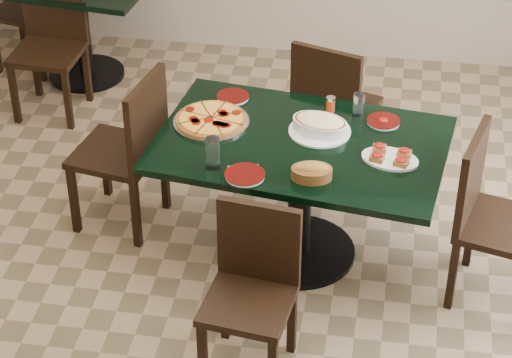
% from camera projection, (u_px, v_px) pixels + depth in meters
% --- Properties ---
extents(floor, '(5.50, 5.50, 0.00)m').
position_uv_depth(floor, '(256.00, 287.00, 5.40)').
color(floor, '#917353').
rests_on(floor, ground).
extents(main_table, '(1.62, 1.15, 0.75)m').
position_uv_depth(main_table, '(300.00, 170.00, 5.32)').
color(main_table, black).
rests_on(main_table, floor).
extents(back_table, '(1.09, 0.85, 0.75)m').
position_uv_depth(back_table, '(80.00, 10.00, 7.02)').
color(back_table, black).
rests_on(back_table, floor).
extents(chair_far, '(0.55, 0.55, 0.93)m').
position_uv_depth(chair_far, '(332.00, 103.00, 5.98)').
color(chair_far, black).
rests_on(chair_far, floor).
extents(chair_near, '(0.45, 0.45, 0.87)m').
position_uv_depth(chair_near, '(253.00, 282.00, 4.70)').
color(chair_near, black).
rests_on(chair_near, floor).
extents(chair_right, '(0.55, 0.55, 0.96)m').
position_uv_depth(chair_right, '(489.00, 210.00, 5.08)').
color(chair_right, black).
rests_on(chair_right, floor).
extents(chair_left, '(0.53, 0.53, 0.97)m').
position_uv_depth(chair_left, '(130.00, 144.00, 5.57)').
color(chair_left, black).
rests_on(chair_left, floor).
extents(back_chair_near, '(0.46, 0.46, 0.94)m').
position_uv_depth(back_chair_near, '(51.00, 37.00, 6.68)').
color(back_chair_near, black).
rests_on(back_chair_near, floor).
extents(back_chair_left, '(0.51, 0.51, 0.93)m').
position_uv_depth(back_chair_left, '(36.00, 3.00, 7.14)').
color(back_chair_left, black).
rests_on(back_chair_left, floor).
extents(pepperoni_pizza, '(0.41, 0.41, 0.04)m').
position_uv_depth(pepperoni_pizza, '(211.00, 120.00, 5.36)').
color(pepperoni_pizza, silver).
rests_on(pepperoni_pizza, main_table).
extents(lasagna_casserole, '(0.34, 0.33, 0.09)m').
position_uv_depth(lasagna_casserole, '(320.00, 125.00, 5.26)').
color(lasagna_casserole, silver).
rests_on(lasagna_casserole, main_table).
extents(bread_basket, '(0.22, 0.16, 0.09)m').
position_uv_depth(bread_basket, '(312.00, 172.00, 4.92)').
color(bread_basket, brown).
rests_on(bread_basket, main_table).
extents(bruschetta_platter, '(0.34, 0.27, 0.05)m').
position_uv_depth(bruschetta_platter, '(390.00, 156.00, 5.06)').
color(bruschetta_platter, silver).
rests_on(bruschetta_platter, main_table).
extents(side_plate_near, '(0.21, 0.21, 0.02)m').
position_uv_depth(side_plate_near, '(245.00, 175.00, 4.95)').
color(side_plate_near, silver).
rests_on(side_plate_near, main_table).
extents(side_plate_far_r, '(0.18, 0.18, 0.03)m').
position_uv_depth(side_plate_far_r, '(383.00, 121.00, 5.36)').
color(side_plate_far_r, silver).
rests_on(side_plate_far_r, main_table).
extents(side_plate_far_l, '(0.18, 0.18, 0.02)m').
position_uv_depth(side_plate_far_l, '(233.00, 97.00, 5.58)').
color(side_plate_far_l, silver).
rests_on(side_plate_far_l, main_table).
extents(napkin_setting, '(0.19, 0.19, 0.01)m').
position_uv_depth(napkin_setting, '(245.00, 174.00, 4.96)').
color(napkin_setting, white).
rests_on(napkin_setting, main_table).
extents(water_glass_a, '(0.06, 0.06, 0.13)m').
position_uv_depth(water_glass_a, '(358.00, 105.00, 5.39)').
color(water_glass_a, white).
rests_on(water_glass_a, main_table).
extents(water_glass_b, '(0.08, 0.08, 0.16)m').
position_uv_depth(water_glass_b, '(213.00, 153.00, 4.98)').
color(water_glass_b, white).
rests_on(water_glass_b, main_table).
extents(pepper_shaker, '(0.05, 0.05, 0.09)m').
position_uv_depth(pepper_shaker, '(331.00, 104.00, 5.44)').
color(pepper_shaker, '#AB3212').
rests_on(pepper_shaker, main_table).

